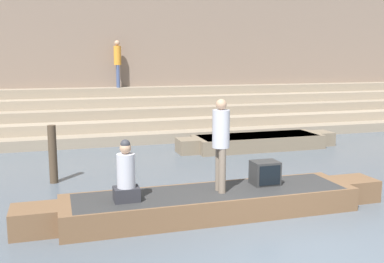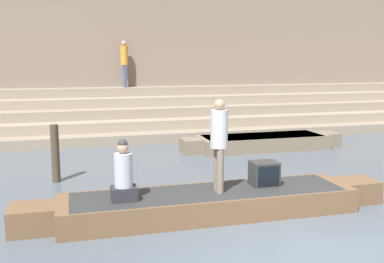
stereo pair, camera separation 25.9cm
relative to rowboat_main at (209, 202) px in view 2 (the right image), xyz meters
name	(u,v)px [view 2 (the right image)]	position (x,y,z in m)	size (l,w,h in m)	color
ground_plane	(321,258)	(1.00, -2.11, -0.23)	(120.00, 120.00, 0.00)	#4C5660
ghat_steps	(163,116)	(1.00, 9.08, 0.38)	(36.00, 3.66, 1.67)	gray
back_wall	(153,52)	(1.00, 11.01, 2.78)	(34.20, 1.28, 6.07)	#7F6B5B
rowboat_main	(209,202)	(0.00, 0.00, 0.00)	(6.79, 1.36, 0.43)	brown
person_standing	(219,139)	(0.15, -0.05, 1.17)	(0.30, 0.30, 1.66)	#756656
person_rowing	(123,175)	(-1.54, -0.09, 0.63)	(0.43, 0.33, 1.05)	#28282D
tv_set	(264,173)	(1.12, 0.13, 0.42)	(0.49, 0.41, 0.45)	#2D2D2D
moored_boat_shore	(262,142)	(3.35, 5.19, 0.00)	(5.13, 1.33, 0.43)	#756651
mooring_post	(55,153)	(-2.72, 2.99, 0.43)	(0.19, 0.19, 1.32)	#473828
person_on_steps	(124,60)	(-0.28, 10.05, 2.49)	(0.28, 0.28, 1.78)	#3D4C75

